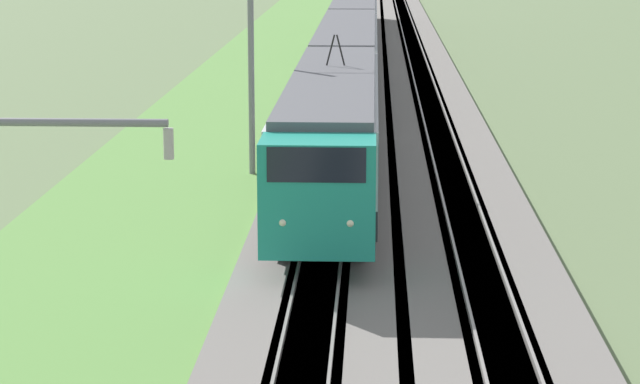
# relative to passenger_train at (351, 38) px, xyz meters

# --- Properties ---
(ballast_main) EXTENTS (240.00, 4.40, 0.30)m
(ballast_main) POSITION_rel_passenger_train_xyz_m (-19.53, 0.00, -2.28)
(ballast_main) COLOR slate
(ballast_main) RESTS_ON ground
(ballast_adjacent) EXTENTS (240.00, 4.40, 0.30)m
(ballast_adjacent) POSITION_rel_passenger_train_xyz_m (-19.53, -4.09, -2.28)
(ballast_adjacent) COLOR slate
(ballast_adjacent) RESTS_ON ground
(track_main) EXTENTS (240.00, 1.57, 0.45)m
(track_main) POSITION_rel_passenger_train_xyz_m (-19.53, 0.00, -2.27)
(track_main) COLOR #4C4238
(track_main) RESTS_ON ground
(track_adjacent) EXTENTS (240.00, 1.57, 0.45)m
(track_adjacent) POSITION_rel_passenger_train_xyz_m (-19.53, -4.09, -2.27)
(track_adjacent) COLOR #4C4238
(track_adjacent) RESTS_ON ground
(grass_verge) EXTENTS (240.00, 8.02, 0.12)m
(grass_verge) POSITION_rel_passenger_train_xyz_m (-19.53, 5.60, -2.37)
(grass_verge) COLOR #5B8E42
(grass_verge) RESTS_ON ground
(passenger_train) EXTENTS (86.46, 2.98, 5.18)m
(passenger_train) POSITION_rel_passenger_train_xyz_m (0.00, 0.00, 0.00)
(passenger_train) COLOR teal
(passenger_train) RESTS_ON ground
(catenary_mast_mid) EXTENTS (0.22, 2.56, 7.63)m
(catenary_mast_mid) POSITION_rel_passenger_train_xyz_m (-28.50, 2.95, 1.52)
(catenary_mast_mid) COLOR slate
(catenary_mast_mid) RESTS_ON ground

